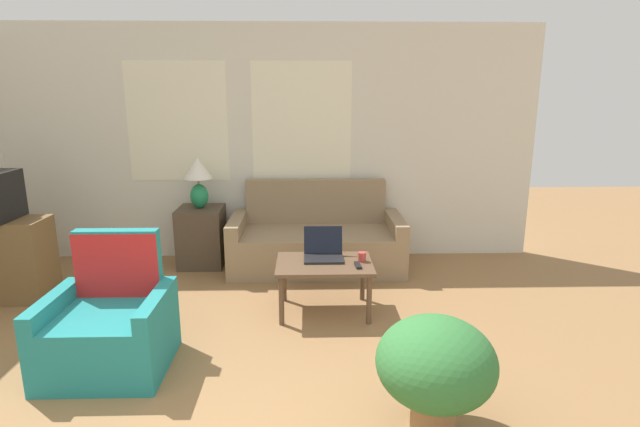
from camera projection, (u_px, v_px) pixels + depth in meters
wall_back at (248, 144)px, 5.59m from camera, size 6.48×0.06×2.60m
couch at (316, 243)px, 5.44m from camera, size 1.84×0.84×0.92m
armchair at (111, 329)px, 3.46m from camera, size 0.80×0.71×0.91m
side_table at (202, 237)px, 5.48m from camera, size 0.48×0.48×0.65m
table_lamp at (198, 177)px, 5.32m from camera, size 0.30×0.30×0.55m
coffee_table at (324, 269)px, 4.28m from camera, size 0.82×0.59×0.45m
laptop at (323, 252)px, 4.37m from camera, size 0.34×0.31×0.26m
cup_navy at (362, 257)px, 4.28m from camera, size 0.07×0.07×0.08m
tv_remote at (358, 265)px, 4.16m from camera, size 0.05×0.15×0.02m
potted_plant at (436, 365)px, 2.71m from camera, size 0.66×0.66×0.69m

